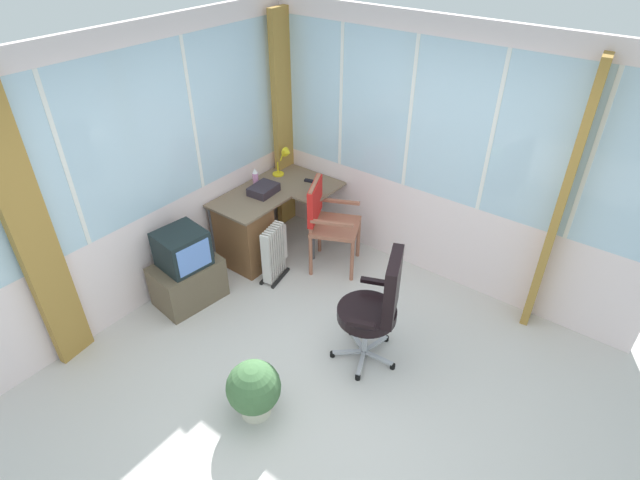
{
  "coord_description": "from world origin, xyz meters",
  "views": [
    {
      "loc": [
        -2.23,
        -1.69,
        3.37
      ],
      "look_at": [
        0.76,
        0.6,
        0.78
      ],
      "focal_mm": 28.2,
      "sensor_mm": 36.0,
      "label": 1
    }
  ],
  "objects_px": {
    "tv_remote": "(311,181)",
    "potted_plant": "(254,389)",
    "space_heater": "(275,252)",
    "paper_tray": "(264,190)",
    "spray_bottle": "(255,178)",
    "desk": "(248,230)",
    "desk_lamp": "(285,158)",
    "tv_on_stand": "(186,271)",
    "office_chair": "(378,304)",
    "wooden_armchair": "(324,214)"
  },
  "relations": [
    {
      "from": "tv_remote",
      "to": "potted_plant",
      "type": "height_order",
      "value": "tv_remote"
    },
    {
      "from": "space_heater",
      "to": "paper_tray",
      "type": "bearing_deg",
      "value": 52.3
    },
    {
      "from": "paper_tray",
      "to": "space_heater",
      "type": "relative_size",
      "value": 0.48
    },
    {
      "from": "space_heater",
      "to": "potted_plant",
      "type": "height_order",
      "value": "space_heater"
    },
    {
      "from": "tv_remote",
      "to": "spray_bottle",
      "type": "distance_m",
      "value": 0.61
    },
    {
      "from": "desk",
      "to": "tv_remote",
      "type": "bearing_deg",
      "value": -18.05
    },
    {
      "from": "desk_lamp",
      "to": "tv_on_stand",
      "type": "bearing_deg",
      "value": -177.22
    },
    {
      "from": "desk",
      "to": "office_chair",
      "type": "height_order",
      "value": "office_chair"
    },
    {
      "from": "desk",
      "to": "desk_lamp",
      "type": "relative_size",
      "value": 4.11
    },
    {
      "from": "tv_remote",
      "to": "wooden_armchair",
      "type": "height_order",
      "value": "wooden_armchair"
    },
    {
      "from": "desk_lamp",
      "to": "office_chair",
      "type": "bearing_deg",
      "value": -120.39
    },
    {
      "from": "spray_bottle",
      "to": "paper_tray",
      "type": "bearing_deg",
      "value": -110.37
    },
    {
      "from": "desk",
      "to": "paper_tray",
      "type": "bearing_deg",
      "value": -2.31
    },
    {
      "from": "paper_tray",
      "to": "office_chair",
      "type": "distance_m",
      "value": 1.96
    },
    {
      "from": "spray_bottle",
      "to": "space_heater",
      "type": "bearing_deg",
      "value": -123.08
    },
    {
      "from": "tv_remote",
      "to": "potted_plant",
      "type": "xyz_separation_m",
      "value": [
        -2.21,
        -1.18,
        -0.47
      ]
    },
    {
      "from": "desk_lamp",
      "to": "tv_remote",
      "type": "distance_m",
      "value": 0.4
    },
    {
      "from": "tv_remote",
      "to": "paper_tray",
      "type": "height_order",
      "value": "paper_tray"
    },
    {
      "from": "paper_tray",
      "to": "potted_plant",
      "type": "relative_size",
      "value": 0.6
    },
    {
      "from": "desk",
      "to": "wooden_armchair",
      "type": "distance_m",
      "value": 0.85
    },
    {
      "from": "paper_tray",
      "to": "potted_plant",
      "type": "distance_m",
      "value": 2.27
    },
    {
      "from": "tv_on_stand",
      "to": "office_chair",
      "type": "bearing_deg",
      "value": -76.35
    },
    {
      "from": "potted_plant",
      "to": "desk",
      "type": "bearing_deg",
      "value": 45.02
    },
    {
      "from": "space_heater",
      "to": "wooden_armchair",
      "type": "bearing_deg",
      "value": -28.94
    },
    {
      "from": "potted_plant",
      "to": "spray_bottle",
      "type": "bearing_deg",
      "value": 42.07
    },
    {
      "from": "desk_lamp",
      "to": "tv_remote",
      "type": "xyz_separation_m",
      "value": [
        0.01,
        -0.35,
        -0.19
      ]
    },
    {
      "from": "desk_lamp",
      "to": "paper_tray",
      "type": "xyz_separation_m",
      "value": [
        -0.49,
        -0.11,
        -0.16
      ]
    },
    {
      "from": "potted_plant",
      "to": "space_heater",
      "type": "bearing_deg",
      "value": 36.17
    },
    {
      "from": "office_chair",
      "to": "tv_on_stand",
      "type": "xyz_separation_m",
      "value": [
        -0.46,
        1.88,
        -0.27
      ]
    },
    {
      "from": "desk_lamp",
      "to": "tv_remote",
      "type": "relative_size",
      "value": 2.12
    },
    {
      "from": "tv_remote",
      "to": "paper_tray",
      "type": "xyz_separation_m",
      "value": [
        -0.51,
        0.24,
        0.03
      ]
    },
    {
      "from": "desk_lamp",
      "to": "tv_remote",
      "type": "bearing_deg",
      "value": -88.17
    },
    {
      "from": "desk_lamp",
      "to": "office_chair",
      "type": "height_order",
      "value": "office_chair"
    },
    {
      "from": "spray_bottle",
      "to": "tv_remote",
      "type": "bearing_deg",
      "value": -43.42
    },
    {
      "from": "desk",
      "to": "desk_lamp",
      "type": "xyz_separation_m",
      "value": [
        0.77,
        0.1,
        0.54
      ]
    },
    {
      "from": "tv_on_stand",
      "to": "space_heater",
      "type": "height_order",
      "value": "tv_on_stand"
    },
    {
      "from": "tv_remote",
      "to": "paper_tray",
      "type": "distance_m",
      "value": 0.56
    },
    {
      "from": "desk",
      "to": "space_heater",
      "type": "relative_size",
      "value": 2.11
    },
    {
      "from": "paper_tray",
      "to": "wooden_armchair",
      "type": "height_order",
      "value": "wooden_armchair"
    },
    {
      "from": "tv_remote",
      "to": "wooden_armchair",
      "type": "bearing_deg",
      "value": -139.96
    },
    {
      "from": "desk",
      "to": "desk_lamp",
      "type": "height_order",
      "value": "desk_lamp"
    },
    {
      "from": "paper_tray",
      "to": "desk",
      "type": "bearing_deg",
      "value": 177.69
    },
    {
      "from": "tv_remote",
      "to": "space_heater",
      "type": "relative_size",
      "value": 0.24
    },
    {
      "from": "space_heater",
      "to": "potted_plant",
      "type": "bearing_deg",
      "value": -143.83
    },
    {
      "from": "desk",
      "to": "wooden_armchair",
      "type": "height_order",
      "value": "wooden_armchair"
    },
    {
      "from": "spray_bottle",
      "to": "potted_plant",
      "type": "height_order",
      "value": "spray_bottle"
    },
    {
      "from": "desk_lamp",
      "to": "paper_tray",
      "type": "distance_m",
      "value": 0.53
    },
    {
      "from": "tv_remote",
      "to": "potted_plant",
      "type": "bearing_deg",
      "value": -164.28
    },
    {
      "from": "paper_tray",
      "to": "space_heater",
      "type": "bearing_deg",
      "value": -127.7
    },
    {
      "from": "office_chair",
      "to": "space_heater",
      "type": "height_order",
      "value": "office_chair"
    }
  ]
}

